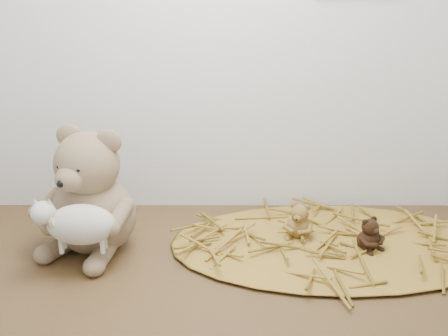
# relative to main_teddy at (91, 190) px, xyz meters

# --- Properties ---
(alcove_shell) EXTENTS (1.20, 0.60, 0.90)m
(alcove_shell) POSITION_rel_main_teddy_xyz_m (0.24, 0.00, 0.32)
(alcove_shell) COLOR #432B17
(alcove_shell) RESTS_ON ground
(straw_bed) EXTENTS (0.66, 0.38, 0.01)m
(straw_bed) POSITION_rel_main_teddy_xyz_m (0.48, 0.00, -0.12)
(straw_bed) COLOR olive
(straw_bed) RESTS_ON shelf_floor
(main_teddy) EXTENTS (0.28, 0.28, 0.26)m
(main_teddy) POSITION_rel_main_teddy_xyz_m (0.00, 0.00, 0.00)
(main_teddy) COLOR #867252
(main_teddy) RESTS_ON shelf_floor
(toy_lamb) EXTENTS (0.16, 0.10, 0.11)m
(toy_lamb) POSITION_rel_main_teddy_xyz_m (0.00, -0.09, -0.03)
(toy_lamb) COLOR beige
(toy_lamb) RESTS_ON main_teddy
(mini_teddy_tan) EXTENTS (0.08, 0.08, 0.08)m
(mini_teddy_tan) POSITION_rel_main_teddy_xyz_m (0.42, 0.03, -0.08)
(mini_teddy_tan) COLOR olive
(mini_teddy_tan) RESTS_ON straw_bed
(mini_teddy_brown) EXTENTS (0.08, 0.08, 0.07)m
(mini_teddy_brown) POSITION_rel_main_teddy_xyz_m (0.55, -0.02, -0.08)
(mini_teddy_brown) COLOR black
(mini_teddy_brown) RESTS_ON straw_bed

